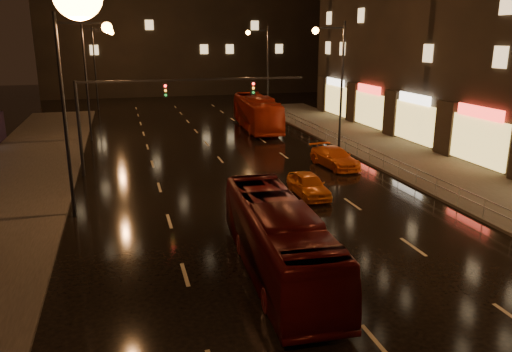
{
  "coord_description": "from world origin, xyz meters",
  "views": [
    {
      "loc": [
        -6.96,
        -13.66,
        8.89
      ],
      "look_at": [
        -0.96,
        8.32,
        2.5
      ],
      "focal_mm": 35.0,
      "sensor_mm": 36.0,
      "label": 1
    }
  ],
  "objects_px": {
    "taxi_near": "(308,185)",
    "taxi_far": "(335,157)",
    "bus_red": "(278,239)",
    "bus_curb": "(257,113)"
  },
  "relations": [
    {
      "from": "bus_red",
      "to": "bus_curb",
      "type": "height_order",
      "value": "bus_curb"
    },
    {
      "from": "bus_curb",
      "to": "taxi_near",
      "type": "bearing_deg",
      "value": -93.74
    },
    {
      "from": "taxi_near",
      "to": "taxi_far",
      "type": "xyz_separation_m",
      "value": [
        4.19,
        5.75,
        0.01
      ]
    },
    {
      "from": "bus_red",
      "to": "bus_curb",
      "type": "distance_m",
      "value": 31.24
    },
    {
      "from": "taxi_near",
      "to": "bus_curb",
      "type": "bearing_deg",
      "value": 82.19
    },
    {
      "from": "bus_red",
      "to": "taxi_far",
      "type": "xyz_separation_m",
      "value": [
        8.86,
        14.57,
        -0.75
      ]
    },
    {
      "from": "bus_red",
      "to": "taxi_near",
      "type": "distance_m",
      "value": 10.01
    },
    {
      "from": "bus_red",
      "to": "taxi_far",
      "type": "bearing_deg",
      "value": 61.65
    },
    {
      "from": "bus_curb",
      "to": "taxi_near",
      "type": "xyz_separation_m",
      "value": [
        -2.83,
        -21.51,
        -0.96
      ]
    },
    {
      "from": "taxi_far",
      "to": "bus_red",
      "type": "bearing_deg",
      "value": -128.57
    }
  ]
}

